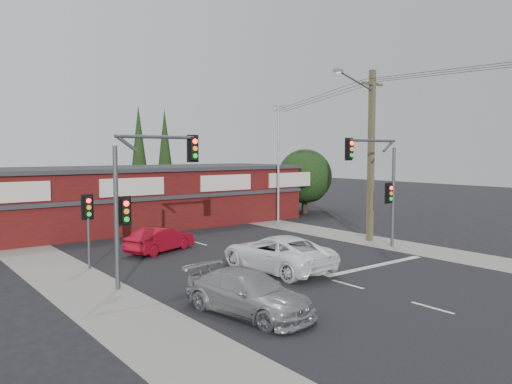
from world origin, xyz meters
TOP-DOWN VIEW (x-y plane):
  - ground at (0.00, 0.00)m, footprint 120.00×120.00m
  - road_strip at (0.00, 5.00)m, footprint 14.00×70.00m
  - verge_left at (-8.50, 5.00)m, footprint 3.00×70.00m
  - verge_right at (8.50, 5.00)m, footprint 3.00×70.00m
  - stop_line at (3.50, -1.50)m, footprint 6.50×0.35m
  - white_suv at (-0.66, 0.67)m, footprint 2.81×5.73m
  - silver_suv at (-5.29, -3.39)m, footprint 2.75×5.05m
  - red_sedan at (-2.88, 7.56)m, footprint 4.29×2.80m
  - lane_dashes at (0.00, 6.50)m, footprint 0.12×50.61m
  - shop_building at (-0.99, 16.99)m, footprint 27.30×8.40m
  - tree_cluster at (14.69, 15.44)m, footprint 5.90×5.10m
  - conifer_near at (3.50, 24.00)m, footprint 1.80×1.80m
  - conifer_far at (7.00, 26.00)m, footprint 1.80×1.80m
  - traffic_mast_left at (-6.43, 2.00)m, footprint 3.77×0.27m
  - traffic_mast_right at (6.86, 1.00)m, footprint 3.96×0.27m
  - pedestal_signal at (-7.20, 6.01)m, footprint 0.55×0.27m
  - utility_pole at (8.36, 2.99)m, footprint 4.38×0.59m
  - steel_pole at (9.00, 12.00)m, footprint 1.20×0.16m
  - power_lines at (8.47, -2.47)m, footprint 2.01×29.00m

SIDE VIEW (x-z plane):
  - ground at x=0.00m, z-range 0.00..0.00m
  - road_strip at x=0.00m, z-range 0.00..0.01m
  - verge_left at x=-8.50m, z-range 0.00..0.02m
  - verge_right at x=8.50m, z-range 0.00..0.02m
  - lane_dashes at x=0.00m, z-range 0.01..0.02m
  - stop_line at x=3.50m, z-range 0.01..0.02m
  - red_sedan at x=-2.88m, z-range 0.00..1.34m
  - silver_suv at x=-5.29m, z-range 0.00..1.39m
  - white_suv at x=-0.66m, z-range 0.00..1.57m
  - shop_building at x=-0.99m, z-range 0.02..4.25m
  - pedestal_signal at x=-7.20m, z-range 0.72..4.09m
  - tree_cluster at x=14.69m, z-range 0.15..5.65m
  - traffic_mast_left at x=-6.43m, z-range 0.94..6.92m
  - traffic_mast_right at x=6.86m, z-range 0.96..6.93m
  - steel_pole at x=9.00m, z-range 0.20..9.20m
  - utility_pole at x=8.36m, z-range 0.40..10.40m
  - conifer_near at x=3.50m, z-range 0.85..10.10m
  - conifer_far at x=7.00m, z-range 0.85..10.10m
  - power_lines at x=8.47m, z-range 8.43..9.65m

